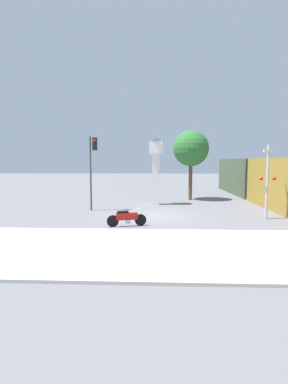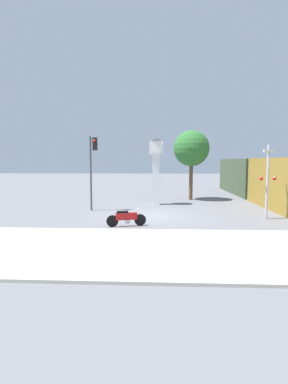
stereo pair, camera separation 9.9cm
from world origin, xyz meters
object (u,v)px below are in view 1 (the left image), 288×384
at_px(railroad_crossing_signal, 267,179).
at_px(street_tree, 191,149).
at_px(motorcycle, 127,218).
at_px(freight_train, 264,179).
at_px(traffic_light, 93,160).
at_px(clock_tower, 156,161).

distance_m(railroad_crossing_signal, street_tree, 9.02).
distance_m(motorcycle, railroad_crossing_signal, 8.04).
relative_size(freight_train, traffic_light, 4.52).
bearing_deg(street_tree, railroad_crossing_signal, -68.13).
height_order(motorcycle, street_tree, street_tree).
height_order(motorcycle, clock_tower, clock_tower).
distance_m(motorcycle, street_tree, 11.86).
height_order(traffic_light, railroad_crossing_signal, traffic_light).
bearing_deg(freight_train, clock_tower, -161.85).
height_order(traffic_light, street_tree, street_tree).
bearing_deg(street_tree, traffic_light, -140.13).
bearing_deg(traffic_light, motorcycle, -60.45).
relative_size(freight_train, street_tree, 3.80).
xyz_separation_m(motorcycle, street_tree, (4.23, 10.41, 3.78)).
bearing_deg(clock_tower, railroad_crossing_signal, -40.75).
distance_m(traffic_light, railroad_crossing_signal, 10.50).
distance_m(freight_train, street_tree, 6.44).
xyz_separation_m(freight_train, traffic_light, (-12.81, -5.73, 1.55)).
distance_m(freight_train, railroad_crossing_signal, 8.59).
bearing_deg(clock_tower, motorcycle, -100.47).
bearing_deg(motorcycle, railroad_crossing_signal, 1.28).
xyz_separation_m(motorcycle, clock_tower, (1.39, 7.52, 2.78)).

